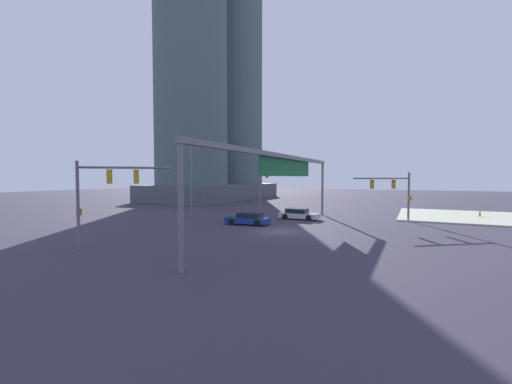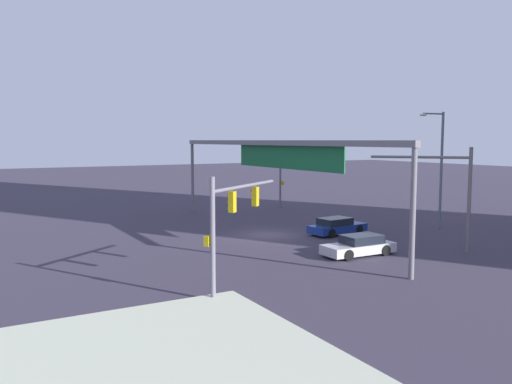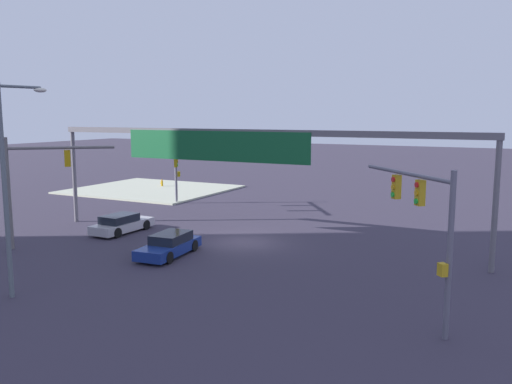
{
  "view_description": "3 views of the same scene",
  "coord_description": "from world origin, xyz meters",
  "px_view_note": "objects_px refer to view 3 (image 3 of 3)",
  "views": [
    {
      "loc": [
        -26.29,
        -10.31,
        4.75
      ],
      "look_at": [
        -1.84,
        1.72,
        3.5
      ],
      "focal_mm": 22.63,
      "sensor_mm": 36.0,
      "label": 1
    },
    {
      "loc": [
        31.57,
        -18.88,
        6.78
      ],
      "look_at": [
        -2.74,
        0.68,
        2.83
      ],
      "focal_mm": 36.56,
      "sensor_mm": 36.0,
      "label": 2
    },
    {
      "loc": [
        -14.76,
        27.49,
        7.61
      ],
      "look_at": [
        -0.32,
        -0.91,
        2.95
      ],
      "focal_mm": 37.17,
      "sensor_mm": 36.0,
      "label": 3
    }
  ],
  "objects_px": {
    "traffic_signal_cross_street": "(33,175)",
    "streetlamp_curved_arm": "(9,177)",
    "traffic_signal_near_corner": "(176,164)",
    "sedan_car_approaching": "(122,224)",
    "traffic_signal_opposite_side": "(425,215)",
    "sedan_car_waiting_far": "(169,245)",
    "fire_hydrant_on_curb": "(162,183)"
  },
  "relations": [
    {
      "from": "traffic_signal_cross_street",
      "to": "streetlamp_curved_arm",
      "type": "relative_size",
      "value": 0.72
    },
    {
      "from": "streetlamp_curved_arm",
      "to": "sedan_car_approaching",
      "type": "height_order",
      "value": "streetlamp_curved_arm"
    },
    {
      "from": "traffic_signal_opposite_side",
      "to": "fire_hydrant_on_curb",
      "type": "bearing_deg",
      "value": 8.31
    },
    {
      "from": "traffic_signal_cross_street",
      "to": "streetlamp_curved_arm",
      "type": "xyz_separation_m",
      "value": [
        -5.92,
        6.18,
        0.86
      ]
    },
    {
      "from": "traffic_signal_cross_street",
      "to": "fire_hydrant_on_curb",
      "type": "relative_size",
      "value": 8.97
    },
    {
      "from": "sedan_car_waiting_far",
      "to": "sedan_car_approaching",
      "type": "bearing_deg",
      "value": -123.17
    },
    {
      "from": "fire_hydrant_on_curb",
      "to": "sedan_car_approaching",
      "type": "bearing_deg",
      "value": 120.05
    },
    {
      "from": "traffic_signal_cross_street",
      "to": "sedan_car_approaching",
      "type": "xyz_separation_m",
      "value": [
        -1.66,
        -5.28,
        -3.65
      ]
    },
    {
      "from": "streetlamp_curved_arm",
      "to": "fire_hydrant_on_curb",
      "type": "bearing_deg",
      "value": 34.15
    },
    {
      "from": "traffic_signal_near_corner",
      "to": "sedan_car_approaching",
      "type": "height_order",
      "value": "traffic_signal_near_corner"
    },
    {
      "from": "traffic_signal_opposite_side",
      "to": "sedan_car_approaching",
      "type": "height_order",
      "value": "traffic_signal_opposite_side"
    },
    {
      "from": "traffic_signal_opposite_side",
      "to": "sedan_car_waiting_far",
      "type": "height_order",
      "value": "traffic_signal_opposite_side"
    },
    {
      "from": "traffic_signal_near_corner",
      "to": "sedan_car_approaching",
      "type": "xyz_separation_m",
      "value": [
        -2.59,
        9.78,
        -2.98
      ]
    },
    {
      "from": "traffic_signal_near_corner",
      "to": "streetlamp_curved_arm",
      "type": "xyz_separation_m",
      "value": [
        -6.85,
        21.24,
        1.53
      ]
    },
    {
      "from": "streetlamp_curved_arm",
      "to": "traffic_signal_near_corner",
      "type": "bearing_deg",
      "value": 25.48
    },
    {
      "from": "traffic_signal_opposite_side",
      "to": "fire_hydrant_on_curb",
      "type": "xyz_separation_m",
      "value": [
        30.84,
        -25.37,
        -3.54
      ]
    },
    {
      "from": "traffic_signal_opposite_side",
      "to": "sedan_car_approaching",
      "type": "distance_m",
      "value": 21.43
    },
    {
      "from": "traffic_signal_opposite_side",
      "to": "sedan_car_waiting_far",
      "type": "bearing_deg",
      "value": 33.59
    },
    {
      "from": "traffic_signal_cross_street",
      "to": "fire_hydrant_on_curb",
      "type": "xyz_separation_m",
      "value": [
        9.12,
        -23.93,
        -3.73
      ]
    },
    {
      "from": "traffic_signal_opposite_side",
      "to": "sedan_car_waiting_far",
      "type": "distance_m",
      "value": 14.74
    },
    {
      "from": "traffic_signal_opposite_side",
      "to": "fire_hydrant_on_curb",
      "type": "distance_m",
      "value": 40.09
    },
    {
      "from": "traffic_signal_cross_street",
      "to": "sedan_car_waiting_far",
      "type": "distance_m",
      "value": 8.87
    },
    {
      "from": "traffic_signal_near_corner",
      "to": "traffic_signal_cross_street",
      "type": "height_order",
      "value": "traffic_signal_cross_street"
    },
    {
      "from": "streetlamp_curved_arm",
      "to": "sedan_car_approaching",
      "type": "distance_m",
      "value": 13.03
    },
    {
      "from": "traffic_signal_near_corner",
      "to": "sedan_car_waiting_far",
      "type": "bearing_deg",
      "value": -1.59
    },
    {
      "from": "streetlamp_curved_arm",
      "to": "fire_hydrant_on_curb",
      "type": "xyz_separation_m",
      "value": [
        15.04,
        -30.11,
        -4.6
      ]
    },
    {
      "from": "sedan_car_waiting_far",
      "to": "traffic_signal_near_corner",
      "type": "bearing_deg",
      "value": -151.59
    },
    {
      "from": "traffic_signal_near_corner",
      "to": "sedan_car_approaching",
      "type": "relative_size",
      "value": 1.24
    },
    {
      "from": "traffic_signal_opposite_side",
      "to": "traffic_signal_cross_street",
      "type": "relative_size",
      "value": 0.91
    },
    {
      "from": "sedan_car_approaching",
      "to": "sedan_car_waiting_far",
      "type": "distance_m",
      "value": 6.95
    },
    {
      "from": "traffic_signal_near_corner",
      "to": "traffic_signal_opposite_side",
      "type": "distance_m",
      "value": 28.03
    },
    {
      "from": "streetlamp_curved_arm",
      "to": "fire_hydrant_on_curb",
      "type": "distance_m",
      "value": 33.97
    }
  ]
}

